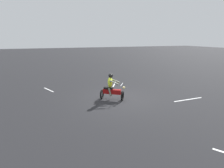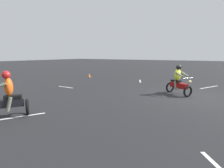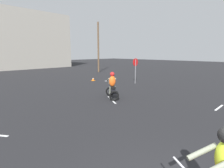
# 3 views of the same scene
# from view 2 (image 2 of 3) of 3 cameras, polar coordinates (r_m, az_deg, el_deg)

# --- Properties ---
(ground_plane) EXTENTS (120.00, 120.00, 0.00)m
(ground_plane) POSITION_cam_2_polar(r_m,az_deg,el_deg) (10.35, 23.29, -3.48)
(ground_plane) COLOR black
(motorcycle_rider_foreground) EXTENTS (1.49, 1.29, 1.66)m
(motorcycle_rider_foreground) POSITION_cam_2_polar(r_m,az_deg,el_deg) (10.34, 20.86, 0.76)
(motorcycle_rider_foreground) COLOR black
(motorcycle_rider_foreground) RESTS_ON ground
(motorcycle_rider_background) EXTENTS (1.29, 1.49, 1.66)m
(motorcycle_rider_background) POSITION_cam_2_polar(r_m,az_deg,el_deg) (7.10, -31.12, -3.81)
(motorcycle_rider_background) COLOR black
(motorcycle_rider_background) RESTS_ON ground
(traffic_cone_near_right) EXTENTS (0.32, 0.32, 0.33)m
(traffic_cone_near_right) POSITION_cam_2_polar(r_m,az_deg,el_deg) (17.53, -7.48, 2.84)
(traffic_cone_near_right) COLOR orange
(traffic_cone_near_right) RESTS_ON ground
(lane_stripe_e) EXTENTS (1.33, 0.12, 0.01)m
(lane_stripe_e) POSITION_cam_2_polar(r_m,az_deg,el_deg) (12.36, -14.89, -0.97)
(lane_stripe_e) COLOR silver
(lane_stripe_e) RESTS_ON ground
(lane_stripe_ne) EXTENTS (0.95, 1.51, 0.01)m
(lane_stripe_ne) POSITION_cam_2_polar(r_m,az_deg,el_deg) (7.17, -27.88, -9.41)
(lane_stripe_ne) COLOR silver
(lane_stripe_ne) RESTS_ON ground
(lane_stripe_sw) EXTENTS (1.06, 1.85, 0.01)m
(lane_stripe_sw) POSITION_cam_2_polar(r_m,az_deg,el_deg) (13.64, 29.21, -0.90)
(lane_stripe_sw) COLOR silver
(lane_stripe_sw) RESTS_ON ground
(lane_stripe_se) EXTENTS (0.71, 1.41, 0.01)m
(lane_stripe_se) POSITION_cam_2_polar(r_m,az_deg,el_deg) (14.81, 9.16, 0.95)
(lane_stripe_se) COLOR silver
(lane_stripe_se) RESTS_ON ground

